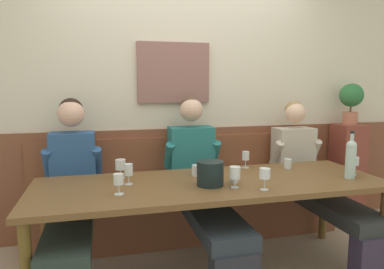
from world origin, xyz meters
TOP-DOWN VIEW (x-y plane):
  - room_wall_back at (-0.00, 1.09)m, footprint 6.80×0.12m
  - wood_wainscot_panel at (0.00, 1.04)m, footprint 6.80×0.03m
  - wall_bench at (0.00, 0.83)m, footprint 2.86×0.42m
  - dining_table at (0.00, 0.13)m, footprint 2.56×0.87m
  - person_left_seat at (-1.01, 0.48)m, footprint 0.47×1.30m
  - person_right_seat at (0.02, 0.47)m, footprint 0.50×1.30m
  - person_center_left_seat at (1.06, 0.45)m, footprint 0.49×1.30m
  - ice_bucket at (-0.04, 0.03)m, footprint 0.19×0.19m
  - wine_bottle_amber_mid at (1.04, -0.04)m, footprint 0.08×0.08m
  - wine_glass_right_end at (0.28, -0.16)m, footprint 0.07×0.07m
  - wine_glass_center_rear at (-0.60, 0.20)m, footprint 0.06×0.06m
  - wine_glass_mid_right at (0.41, 0.47)m, footprint 0.07×0.07m
  - wine_glass_by_bottle at (1.14, 0.04)m, footprint 0.08×0.08m
  - wine_glass_center_front at (-0.64, 0.39)m, footprint 0.08×0.08m
  - wine_glass_left_end at (0.11, -0.06)m, footprint 0.08×0.08m
  - wine_glass_mid_left at (-0.68, -0.02)m, footprint 0.07×0.07m
  - water_tumbler_center at (0.75, 0.36)m, footprint 0.06×0.06m
  - water_tumbler_right at (-0.07, 0.32)m, footprint 0.06×0.06m
  - water_tumbler_left at (0.15, 0.05)m, footprint 0.06×0.06m
  - corner_pedestal at (1.73, 0.86)m, footprint 0.28×0.28m
  - potted_plant at (1.73, 0.86)m, footprint 0.24×0.24m

SIDE VIEW (x-z plane):
  - wall_bench at x=0.00m, z-range -0.19..0.75m
  - wood_wainscot_panel at x=0.00m, z-range 0.00..1.01m
  - corner_pedestal at x=1.73m, z-range 0.00..1.02m
  - person_center_left_seat at x=1.06m, z-range -0.02..1.26m
  - person_right_seat at x=0.02m, z-range -0.02..1.31m
  - person_left_seat at x=-1.01m, z-range 0.00..1.32m
  - dining_table at x=0.00m, z-range 0.30..1.02m
  - water_tumbler_center at x=0.75m, z-range 0.73..0.81m
  - water_tumbler_right at x=-0.07m, z-range 0.73..0.81m
  - water_tumbler_left at x=0.15m, z-range 0.73..0.82m
  - ice_bucket at x=-0.04m, z-range 0.73..0.90m
  - wine_glass_mid_right at x=0.41m, z-range 0.75..0.89m
  - wine_glass_mid_left at x=-0.68m, z-range 0.76..0.89m
  - wine_glass_center_front at x=-0.64m, z-range 0.75..0.90m
  - wine_glass_center_rear at x=-0.60m, z-range 0.75..0.90m
  - wine_glass_left_end at x=0.11m, z-range 0.76..0.90m
  - wine_glass_by_bottle at x=1.14m, z-range 0.76..0.90m
  - wine_glass_right_end at x=0.28m, z-range 0.76..0.91m
  - wine_bottle_amber_mid at x=1.04m, z-range 0.70..1.07m
  - potted_plant at x=1.73m, z-range 1.07..1.49m
  - room_wall_back at x=0.00m, z-range 0.00..2.80m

